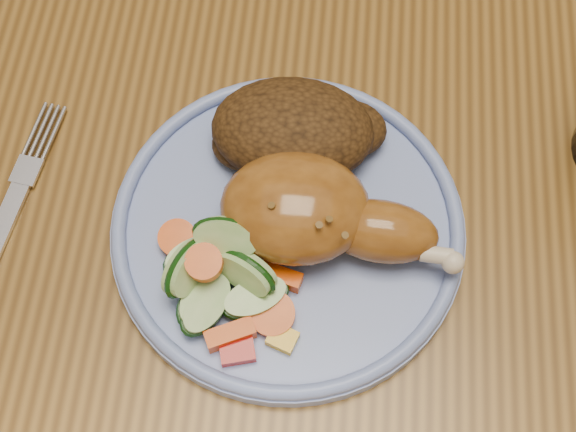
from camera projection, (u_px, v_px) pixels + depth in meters
The scene contains 8 objects.
ground at pixel (327, 345), 1.29m from camera, with size 4.00×4.00×0.00m, color #52371C.
dining_table at pixel (362, 123), 0.69m from camera, with size 0.90×1.40×0.75m.
plate at pixel (288, 229), 0.54m from camera, with size 0.24×0.24×0.01m, color #7389CE.
plate_rim at pixel (288, 222), 0.53m from camera, with size 0.24×0.24×0.01m, color #7389CE.
chicken_leg at pixel (316, 214), 0.52m from camera, with size 0.16×0.08×0.05m.
rice_pilaf at pixel (296, 131), 0.55m from camera, with size 0.12×0.08×0.05m.
vegetable_pile at pixel (220, 279), 0.51m from camera, with size 0.10×0.10×0.05m.
fork at pixel (3, 227), 0.55m from camera, with size 0.04×0.17×0.00m.
Camera 1 is at (-0.03, -0.37, 1.25)m, focal length 50.00 mm.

